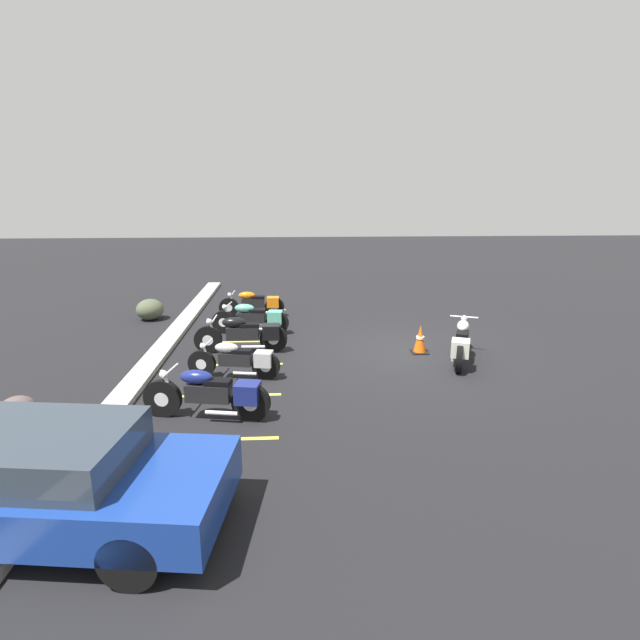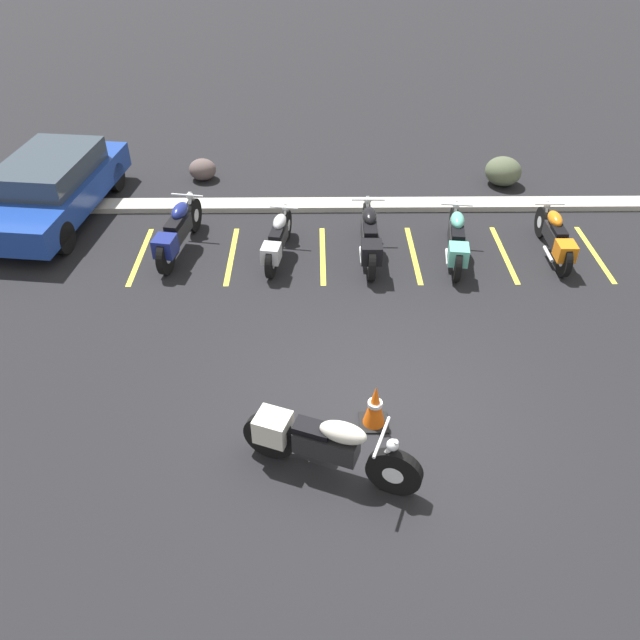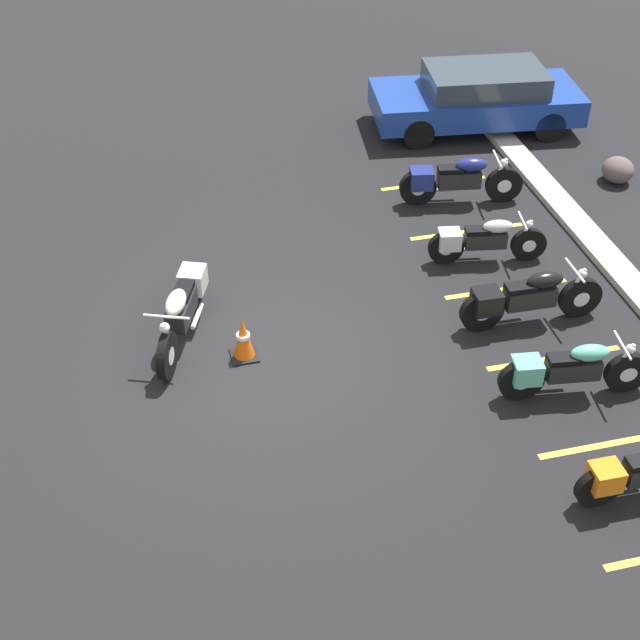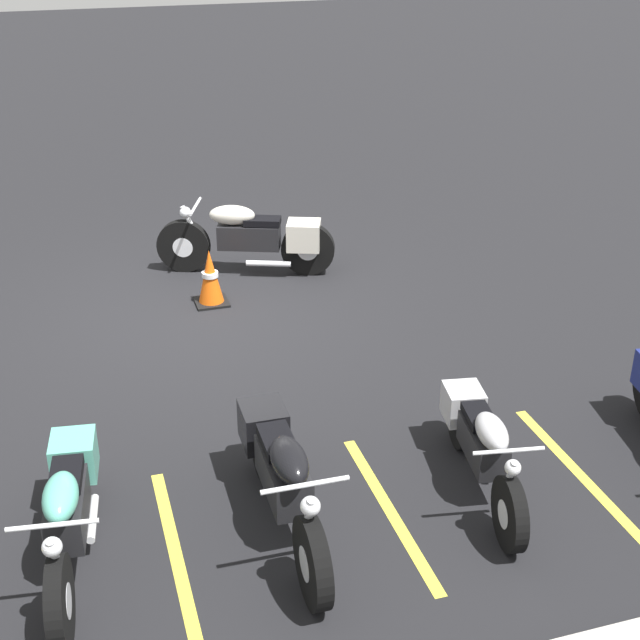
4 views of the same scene
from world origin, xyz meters
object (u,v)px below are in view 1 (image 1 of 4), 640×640
object	(u,v)px
motorcycle_cream_featured	(461,342)
traffic_cone	(420,340)
parked_bike_4	(255,303)
parked_bike_0	(212,394)
landscape_rock_0	(17,410)
parked_bike_1	(238,360)
parked_bike_2	(245,334)
car_blue	(38,479)
parked_bike_3	(254,318)
landscape_rock_1	(150,309)

from	to	relation	value
motorcycle_cream_featured	traffic_cone	xyz separation A→B (m)	(0.74, 0.78, -0.16)
parked_bike_4	traffic_cone	bearing A→B (deg)	139.63
parked_bike_0	landscape_rock_0	world-z (taller)	parked_bike_0
parked_bike_1	landscape_rock_0	distance (m)	4.07
motorcycle_cream_featured	parked_bike_1	bearing A→B (deg)	119.50
parked_bike_4	landscape_rock_0	world-z (taller)	parked_bike_4
parked_bike_0	parked_bike_1	world-z (taller)	parked_bike_0
parked_bike_2	car_blue	world-z (taller)	car_blue
parked_bike_3	landscape_rock_1	size ratio (longest dim) A/B	2.57
parked_bike_0	parked_bike_3	distance (m)	5.30
parked_bike_0	landscape_rock_1	world-z (taller)	parked_bike_0
parked_bike_0	traffic_cone	xyz separation A→B (m)	(3.43, -4.53, -0.15)
car_blue	landscape_rock_0	bearing A→B (deg)	128.84
landscape_rock_1	landscape_rock_0	bearing A→B (deg)	177.18
car_blue	landscape_rock_0	distance (m)	3.39
parked_bike_2	traffic_cone	distance (m)	4.30
motorcycle_cream_featured	car_blue	distance (m)	8.84
parked_bike_3	traffic_cone	size ratio (longest dim) A/B	3.08
parked_bike_1	landscape_rock_1	world-z (taller)	parked_bike_1
motorcycle_cream_featured	landscape_rock_1	distance (m)	9.36
parked_bike_2	landscape_rock_1	distance (m)	4.65
parked_bike_2	parked_bike_4	distance (m)	3.55
parked_bike_3	motorcycle_cream_featured	bearing A→B (deg)	159.97
traffic_cone	car_blue	bearing A→B (deg)	135.97
landscape_rock_0	landscape_rock_1	bearing A→B (deg)	-2.82
parked_bike_3	parked_bike_4	size ratio (longest dim) A/B	1.05
parked_bike_1	traffic_cone	distance (m)	4.55
car_blue	landscape_rock_1	size ratio (longest dim) A/B	5.36
parked_bike_2	parked_bike_4	bearing A→B (deg)	-88.62
landscape_rock_0	parked_bike_1	bearing A→B (deg)	-61.59
parked_bike_1	parked_bike_3	world-z (taller)	parked_bike_3
parked_bike_0	parked_bike_2	world-z (taller)	same
landscape_rock_1	parked_bike_2	bearing A→B (deg)	-136.00
parked_bike_4	landscape_rock_1	world-z (taller)	parked_bike_4
parked_bike_1	landscape_rock_0	world-z (taller)	parked_bike_1
parked_bike_2	parked_bike_3	distance (m)	1.63
parked_bike_4	motorcycle_cream_featured	bearing A→B (deg)	139.27
parked_bike_1	landscape_rock_0	bearing A→B (deg)	37.96
motorcycle_cream_featured	traffic_cone	bearing A→B (deg)	67.48
landscape_rock_1	traffic_cone	xyz separation A→B (m)	(-3.58, -7.52, 0.01)
landscape_rock_0	parked_bike_4	bearing A→B (deg)	-26.20
parked_bike_2	landscape_rock_0	world-z (taller)	parked_bike_2
parked_bike_0	parked_bike_2	bearing A→B (deg)	-83.98
parked_bike_2	car_blue	xyz separation A→B (m)	(-6.53, 1.80, 0.20)
parked_bike_4	landscape_rock_1	xyz separation A→B (m)	(-0.20, 3.20, -0.10)
parked_bike_1	parked_bike_3	distance (m)	3.37
parked_bike_1	landscape_rock_1	distance (m)	6.02
parked_bike_0	landscape_rock_1	size ratio (longest dim) A/B	2.72
parked_bike_2	landscape_rock_1	world-z (taller)	parked_bike_2
landscape_rock_0	motorcycle_cream_featured	bearing A→B (deg)	-72.65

